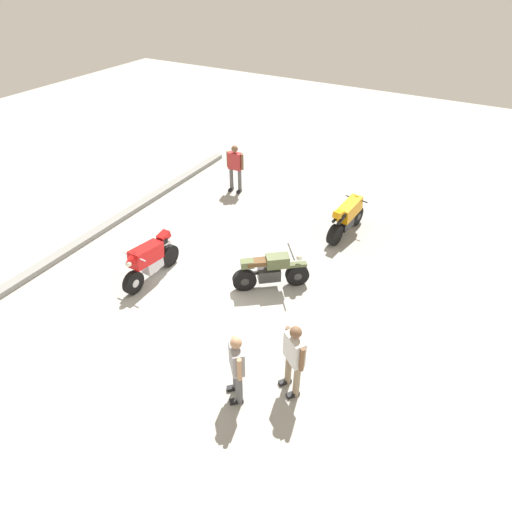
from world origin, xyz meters
TOP-DOWN VIEW (x-y plane):
  - ground_plane at (0.00, 0.00)m, footprint 40.00×40.00m
  - curb_edge at (0.00, 4.60)m, footprint 14.00×0.30m
  - motorcycle_olive_vintage at (0.79, -1.10)m, footprint 1.34×1.63m
  - motorcycle_red_sportbike at (-0.41, 1.75)m, footprint 1.95×0.70m
  - motorcycle_orange_sportbike at (4.12, -1.89)m, footprint 1.96×0.70m
  - person_in_red_shirt at (4.85, 2.45)m, footprint 0.33×0.65m
  - person_in_white_shirt at (-1.74, -2.93)m, footprint 0.50×0.58m
  - person_in_gray_shirt at (-2.40, -2.10)m, footprint 0.54×0.52m

SIDE VIEW (x-z plane):
  - ground_plane at x=0.00m, z-range 0.00..0.00m
  - curb_edge at x=0.00m, z-range 0.00..0.15m
  - motorcycle_olive_vintage at x=0.79m, z-range -0.05..1.02m
  - motorcycle_red_sportbike at x=-0.41m, z-range 0.02..1.17m
  - motorcycle_orange_sportbike at x=4.12m, z-range 0.02..1.17m
  - person_in_gray_shirt at x=-2.40m, z-range 0.09..1.67m
  - person_in_red_shirt at x=4.85m, z-range 0.12..1.78m
  - person_in_white_shirt at x=-1.74m, z-range 0.12..1.79m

